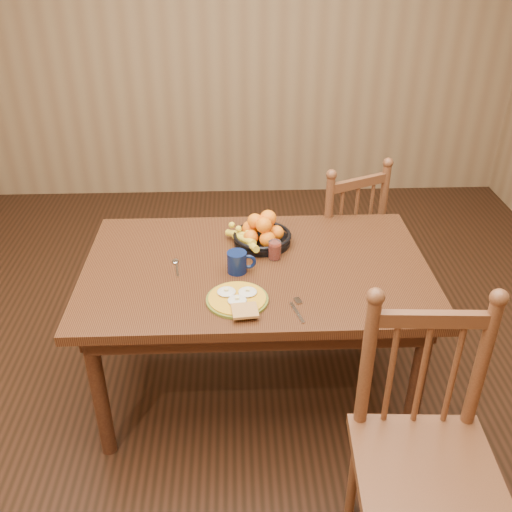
{
  "coord_description": "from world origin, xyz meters",
  "views": [
    {
      "loc": [
        -0.09,
        -2.25,
        2.15
      ],
      "look_at": [
        0.0,
        0.0,
        0.8
      ],
      "focal_mm": 40.0,
      "sensor_mm": 36.0,
      "label": 1
    }
  ],
  "objects_px": {
    "breakfast_plate": "(238,299)",
    "coffee_mug": "(238,262)",
    "fruit_bowl": "(261,234)",
    "dining_table": "(256,280)",
    "chair_far": "(337,240)",
    "chair_near": "(424,454)"
  },
  "relations": [
    {
      "from": "breakfast_plate",
      "to": "coffee_mug",
      "type": "distance_m",
      "value": 0.24
    },
    {
      "from": "chair_far",
      "to": "chair_near",
      "type": "relative_size",
      "value": 0.92
    },
    {
      "from": "dining_table",
      "to": "breakfast_plate",
      "type": "bearing_deg",
      "value": -107.11
    },
    {
      "from": "coffee_mug",
      "to": "fruit_bowl",
      "type": "height_order",
      "value": "fruit_bowl"
    },
    {
      "from": "coffee_mug",
      "to": "dining_table",
      "type": "bearing_deg",
      "value": 31.02
    },
    {
      "from": "breakfast_plate",
      "to": "coffee_mug",
      "type": "bearing_deg",
      "value": 88.89
    },
    {
      "from": "chair_far",
      "to": "breakfast_plate",
      "type": "bearing_deg",
      "value": 33.84
    },
    {
      "from": "chair_far",
      "to": "fruit_bowl",
      "type": "height_order",
      "value": "chair_far"
    },
    {
      "from": "fruit_bowl",
      "to": "breakfast_plate",
      "type": "bearing_deg",
      "value": -103.73
    },
    {
      "from": "chair_near",
      "to": "coffee_mug",
      "type": "height_order",
      "value": "chair_near"
    },
    {
      "from": "dining_table",
      "to": "breakfast_plate",
      "type": "xyz_separation_m",
      "value": [
        -0.09,
        -0.29,
        0.1
      ]
    },
    {
      "from": "chair_far",
      "to": "breakfast_plate",
      "type": "distance_m",
      "value": 1.19
    },
    {
      "from": "dining_table",
      "to": "coffee_mug",
      "type": "distance_m",
      "value": 0.17
    },
    {
      "from": "chair_near",
      "to": "fruit_bowl",
      "type": "bearing_deg",
      "value": 118.09
    },
    {
      "from": "chair_far",
      "to": "coffee_mug",
      "type": "relative_size",
      "value": 7.44
    },
    {
      "from": "coffee_mug",
      "to": "fruit_bowl",
      "type": "bearing_deg",
      "value": 65.63
    },
    {
      "from": "dining_table",
      "to": "coffee_mug",
      "type": "height_order",
      "value": "coffee_mug"
    },
    {
      "from": "chair_near",
      "to": "fruit_bowl",
      "type": "distance_m",
      "value": 1.27
    },
    {
      "from": "breakfast_plate",
      "to": "fruit_bowl",
      "type": "distance_m",
      "value": 0.51
    },
    {
      "from": "chair_near",
      "to": "breakfast_plate",
      "type": "xyz_separation_m",
      "value": [
        -0.64,
        0.63,
        0.24
      ]
    },
    {
      "from": "dining_table",
      "to": "fruit_bowl",
      "type": "relative_size",
      "value": 4.94
    },
    {
      "from": "chair_far",
      "to": "chair_near",
      "type": "xyz_separation_m",
      "value": [
        0.04,
        -1.62,
        0.04
      ]
    }
  ]
}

